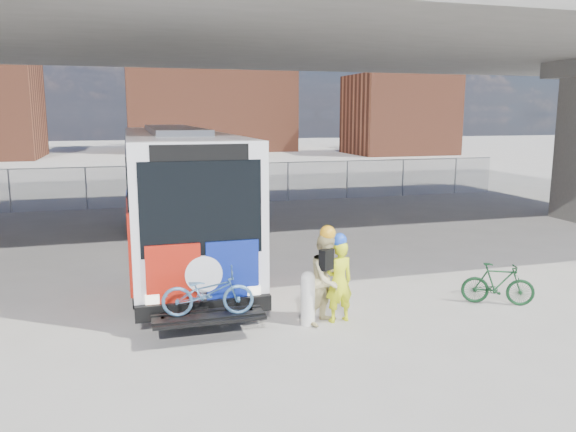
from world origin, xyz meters
name	(u,v)px	position (x,y,z in m)	size (l,w,h in m)	color
ground	(267,276)	(0.00, 0.00, 0.00)	(160.00, 160.00, 0.00)	#9E9991
bus	(174,183)	(-2.00, 2.89, 2.11)	(2.67, 12.95, 3.69)	silver
overpass	(233,29)	(0.00, 4.00, 6.54)	(40.00, 16.00, 7.95)	#605E59
chainlink_fence	(203,173)	(0.00, 12.00, 1.42)	(30.00, 0.06, 30.00)	gray
brick_buildings	(168,101)	(1.23, 48.23, 5.42)	(54.00, 22.00, 12.00)	brown
smokestack	(269,43)	(14.00, 55.00, 12.50)	(2.20, 2.20, 25.00)	brown
bollard	(308,296)	(-0.04, -3.44, 0.57)	(0.28, 0.28, 1.07)	silver
cyclist_hivis	(339,279)	(0.60, -3.44, 0.86)	(0.64, 0.47, 1.79)	#E3F419
cyclist_tan	(327,277)	(0.35, -3.44, 0.92)	(1.09, 1.04, 1.95)	#D4C588
bike_parked	(498,284)	(4.25, -3.44, 0.45)	(0.43, 1.51, 0.91)	#123A1D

